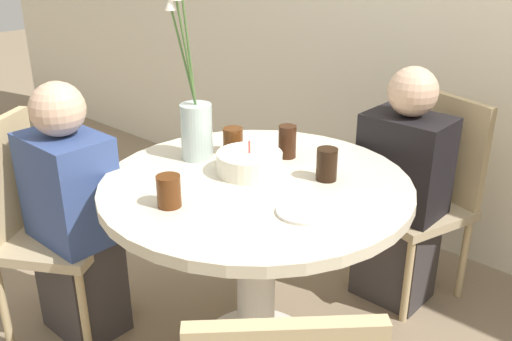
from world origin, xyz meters
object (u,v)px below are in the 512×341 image
object	(u,v)px
drink_glass_2	(233,141)
person_boy	(74,223)
chair_right_flank	(428,187)
drink_glass_0	(287,142)
drink_glass_1	(327,164)
birthday_cake	(250,163)
person_guest	(401,197)
flower_vase	(194,113)
drink_glass_3	(169,191)
chair_left_flank	(36,218)
side_plate	(304,212)

from	to	relation	value
drink_glass_2	person_boy	bearing A→B (deg)	-125.96
chair_right_flank	drink_glass_0	distance (m)	0.74
drink_glass_0	drink_glass_1	xyz separation A→B (m)	(0.24, -0.07, -0.01)
birthday_cake	person_guest	distance (m)	0.76
birthday_cake	drink_glass_0	distance (m)	0.21
flower_vase	drink_glass_0	size ratio (longest dim) A/B	6.10
flower_vase	drink_glass_3	bearing A→B (deg)	-54.29
drink_glass_1	drink_glass_3	bearing A→B (deg)	-116.29
drink_glass_0	drink_glass_1	size ratio (longest dim) A/B	1.09
drink_glass_3	person_boy	size ratio (longest dim) A/B	0.10
chair_left_flank	flower_vase	xyz separation A→B (m)	(0.44, 0.46, 0.42)
chair_right_flank	chair_left_flank	xyz separation A→B (m)	(-1.01, -1.30, 0.00)
chair_left_flank	drink_glass_3	distance (m)	0.75
drink_glass_2	drink_glass_3	bearing A→B (deg)	-69.87
drink_glass_3	person_guest	distance (m)	1.10
flower_vase	person_boy	bearing A→B (deg)	-128.85
chair_right_flank	person_guest	world-z (taller)	person_guest
drink_glass_2	drink_glass_0	bearing A→B (deg)	31.48
drink_glass_0	person_guest	distance (m)	0.60
drink_glass_2	person_guest	bearing A→B (deg)	50.30
flower_vase	side_plate	bearing A→B (deg)	-8.30
drink_glass_0	birthday_cake	bearing A→B (deg)	-91.21
person_boy	birthday_cake	bearing A→B (deg)	37.06
flower_vase	drink_glass_3	distance (m)	0.43
drink_glass_0	drink_glass_3	world-z (taller)	drink_glass_0
side_plate	drink_glass_3	xyz separation A→B (m)	(-0.35, -0.25, 0.05)
drink_glass_1	flower_vase	bearing A→B (deg)	-160.51
drink_glass_3	chair_right_flank	bearing A→B (deg)	74.06
side_plate	drink_glass_0	world-z (taller)	drink_glass_0
drink_glass_0	drink_glass_3	xyz separation A→B (m)	(-0.01, -0.58, -0.01)
chair_right_flank	drink_glass_2	distance (m)	0.91
chair_left_flank	person_boy	world-z (taller)	person_boy
flower_vase	side_plate	distance (m)	0.62
drink_glass_0	person_guest	world-z (taller)	person_guest
drink_glass_0	person_boy	xyz separation A→B (m)	(-0.55, -0.62, -0.30)
chair_right_flank	side_plate	distance (m)	0.95
drink_glass_0	drink_glass_2	size ratio (longest dim) A/B	1.22
birthday_cake	drink_glass_1	world-z (taller)	birthday_cake
person_guest	drink_glass_3	bearing A→B (deg)	-105.76
chair_right_flank	person_boy	distance (m)	1.50
drink_glass_1	drink_glass_2	distance (m)	0.42
person_guest	side_plate	bearing A→B (deg)	-85.52
drink_glass_0	flower_vase	bearing A→B (deg)	-135.39
chair_left_flank	flower_vase	size ratio (longest dim) A/B	1.16
side_plate	drink_glass_3	world-z (taller)	drink_glass_3
birthday_cake	drink_glass_1	xyz separation A→B (m)	(0.24, 0.14, 0.02)
drink_glass_3	drink_glass_1	bearing A→B (deg)	63.71
drink_glass_0	person_boy	distance (m)	0.89
flower_vase	person_guest	xyz separation A→B (m)	(0.52, 0.69, -0.42)
side_plate	person_guest	distance (m)	0.81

